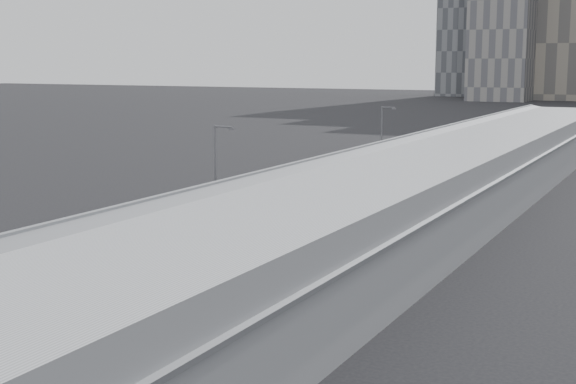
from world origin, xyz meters
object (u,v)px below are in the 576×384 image
Objects in this scene: bus_3 at (272,216)px; bus_2 at (164,253)px; street_lamp_near at (217,169)px; bus_6 at (422,163)px; bus_1 at (36,304)px; bus_8 at (479,143)px; bus_4 at (335,196)px; street_lamp_far at (383,134)px; suv at (461,142)px; bus_7 at (454,153)px; shipping_container at (408,152)px; bus_5 at (390,176)px.

bus_2 is at bearing -90.71° from bus_3.
bus_6 is at bearing 81.11° from street_lamp_near.
bus_1 is 0.93× the size of bus_8.
bus_2 is at bearing -87.73° from bus_4.
street_lamp_far is 1.58× the size of suv.
bus_1 is 0.92× the size of bus_6.
street_lamp_near is 77.61m from suv.
bus_2 is 17.45m from street_lamp_near.
bus_3 is 7.07m from street_lamp_near.
bus_1 is 106.19m from suv.
bus_2 is 69.80m from bus_7.
bus_4 reaches higher than shipping_container.
suv is (-5.55, 51.28, -0.90)m from bus_5.
bus_6 is 38.22m from suv.
suv is (1.34, 35.24, -4.26)m from street_lamp_far.
shipping_container is (-6.96, 0.33, -0.15)m from bus_7.
street_lamp_far is (-6.68, 30.83, 3.44)m from bus_4.
bus_1 is 97.95m from bus_8.
bus_4 is at bearing -87.97° from bus_7.
bus_4 is 0.95× the size of bus_5.
bus_3 is at bearing -81.73° from street_lamp_far.
street_lamp_near reaches higher than bus_7.
street_lamp_near reaches higher than bus_3.
street_lamp_near reaches higher than bus_4.
suv is (-5.34, 66.06, -0.81)m from bus_4.
bus_3 is at bearing -92.68° from bus_5.
bus_4 is (0.63, 27.48, -0.07)m from bus_2.
bus_4 reaches higher than suv.
bus_1 is at bearing -84.65° from street_lamp_far.
bus_4 is at bearing -92.04° from shipping_container.
bus_1 is 0.93× the size of bus_3.
street_lamp_near reaches higher than bus_1.
bus_7 reaches higher than shipping_container.
bus_2 reaches higher than bus_1.
street_lamp_far is (-6.62, -11.49, 3.49)m from bus_7.
shipping_container is at bearing 90.62° from street_lamp_near.
street_lamp_near reaches higher than bus_5.
street_lamp_near is (-6.20, -39.61, 3.54)m from bus_6.
bus_7 reaches higher than suv.
suv is at bearing 94.78° from bus_5.
bus_6 is (-0.24, 28.19, 0.11)m from bus_4.
bus_8 is (-0.45, 43.17, 0.02)m from bus_5.
shipping_container is at bearing -77.18° from suv.
bus_3 is at bearing -84.98° from bus_6.
street_lamp_far is (-0.24, 42.24, -0.21)m from street_lamp_near.
bus_2 is at bearing -84.07° from street_lamp_far.
bus_3 is 78.64m from suv.
bus_1 is at bearing -96.57° from shipping_container.
street_lamp_near is 1.65× the size of suv.
bus_8 is 9.62m from suv.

